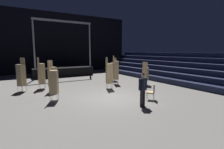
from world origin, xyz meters
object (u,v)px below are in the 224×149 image
(chair_stack_rear_left, at_px, (52,76))
(man_with_tie, at_px, (143,88))
(loose_chair_near_man, at_px, (152,91))
(chair_stack_front_right, at_px, (54,82))
(chair_stack_rear_centre, at_px, (41,73))
(stage_riser, at_px, (63,70))
(equipment_road_case, at_px, (113,73))
(chair_stack_front_left, at_px, (109,73))
(chair_stack_mid_right, at_px, (145,73))
(chair_stack_rear_right, at_px, (21,75))
(chair_stack_mid_centre, at_px, (113,69))
(chair_stack_mid_left, at_px, (116,70))

(chair_stack_rear_left, bearing_deg, man_with_tie, 92.62)
(chair_stack_rear_left, relative_size, loose_chair_near_man, 2.35)
(chair_stack_front_right, bearing_deg, chair_stack_rear_centre, -151.43)
(stage_riser, height_order, man_with_tie, stage_riser)
(stage_riser, relative_size, equipment_road_case, 7.30)
(chair_stack_front_right, distance_m, loose_chair_near_man, 5.71)
(chair_stack_front_right, xyz_separation_m, chair_stack_rear_centre, (-0.10, 3.71, 0.08))
(stage_riser, bearing_deg, chair_stack_front_right, -107.63)
(stage_riser, relative_size, chair_stack_front_right, 2.96)
(chair_stack_front_left, relative_size, chair_stack_rear_left, 1.08)
(man_with_tie, bearing_deg, chair_stack_mid_right, -144.57)
(stage_riser, distance_m, loose_chair_near_man, 12.78)
(chair_stack_mid_right, height_order, chair_stack_rear_centre, chair_stack_rear_centre)
(chair_stack_rear_right, relative_size, loose_chair_near_man, 2.53)
(chair_stack_front_left, distance_m, chair_stack_mid_centre, 3.57)
(chair_stack_mid_right, bearing_deg, chair_stack_mid_centre, 169.06)
(chair_stack_mid_centre, distance_m, chair_stack_rear_centre, 6.55)
(chair_stack_mid_right, relative_size, equipment_road_case, 2.18)
(chair_stack_mid_right, xyz_separation_m, chair_stack_rear_centre, (-7.73, 3.04, 0.21))
(chair_stack_rear_left, xyz_separation_m, chair_stack_rear_centre, (-0.48, 1.52, 0.08))
(chair_stack_front_left, height_order, chair_stack_rear_left, chair_stack_front_left)
(chair_stack_mid_left, bearing_deg, chair_stack_front_left, -24.05)
(stage_riser, bearing_deg, man_with_tie, -87.70)
(chair_stack_mid_right, bearing_deg, chair_stack_rear_right, -138.37)
(man_with_tie, distance_m, equipment_road_case, 11.03)
(loose_chair_near_man, bearing_deg, chair_stack_front_right, 111.22)
(chair_stack_mid_centre, relative_size, chair_stack_rear_left, 1.00)
(man_with_tie, relative_size, chair_stack_front_left, 0.74)
(chair_stack_front_right, relative_size, chair_stack_rear_centre, 0.93)
(man_with_tie, xyz_separation_m, chair_stack_rear_centre, (-3.74, 7.21, 0.20))
(equipment_road_case, bearing_deg, chair_stack_rear_left, -150.48)
(chair_stack_mid_centre, xyz_separation_m, chair_stack_rear_right, (-7.91, -0.41, 0.08))
(equipment_road_case, bearing_deg, chair_stack_mid_left, -119.52)
(chair_stack_mid_centre, bearing_deg, stage_riser, 32.20)
(chair_stack_rear_right, height_order, loose_chair_near_man, chair_stack_rear_right)
(chair_stack_rear_left, bearing_deg, chair_stack_front_left, 136.67)
(chair_stack_mid_right, height_order, loose_chair_near_man, chair_stack_mid_right)
(man_with_tie, distance_m, chair_stack_front_left, 4.61)
(chair_stack_rear_left, distance_m, equipment_road_case, 8.90)
(man_with_tie, bearing_deg, chair_stack_front_right, -54.72)
(chair_stack_rear_left, relative_size, chair_stack_rear_right, 0.93)
(chair_stack_mid_right, bearing_deg, man_with_tie, -74.88)
(chair_stack_rear_right, height_order, equipment_road_case, chair_stack_rear_right)
(chair_stack_mid_left, distance_m, chair_stack_rear_right, 7.26)
(chair_stack_mid_left, bearing_deg, chair_stack_mid_right, 73.12)
(chair_stack_front_right, relative_size, equipment_road_case, 2.47)
(chair_stack_mid_centre, height_order, chair_stack_rear_right, chair_stack_rear_right)
(stage_riser, bearing_deg, chair_stack_front_left, -82.19)
(chair_stack_mid_centre, relative_size, equipment_road_case, 2.47)
(man_with_tie, distance_m, chair_stack_rear_left, 6.56)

